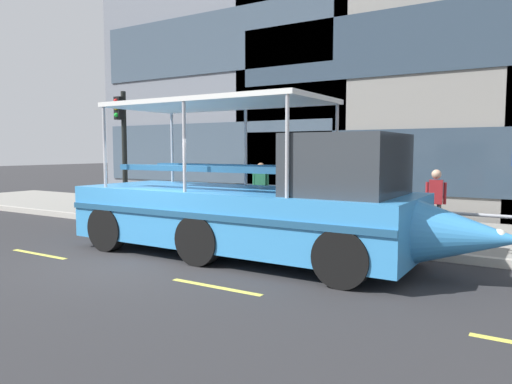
% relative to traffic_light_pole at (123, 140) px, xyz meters
% --- Properties ---
extents(ground_plane, '(120.00, 120.00, 0.00)m').
position_rel_traffic_light_pole_xyz_m(ground_plane, '(4.71, -3.76, -2.59)').
color(ground_plane, '#2B2B2D').
extents(sidewalk, '(32.00, 4.80, 0.18)m').
position_rel_traffic_light_pole_xyz_m(sidewalk, '(4.71, 1.84, -2.50)').
color(sidewalk, gray).
rests_on(sidewalk, ground_plane).
extents(curb_edge, '(32.00, 0.18, 0.18)m').
position_rel_traffic_light_pole_xyz_m(curb_edge, '(4.71, -0.65, -2.50)').
color(curb_edge, '#B2ADA3').
rests_on(curb_edge, ground_plane).
extents(lane_centreline, '(25.80, 0.12, 0.01)m').
position_rel_traffic_light_pole_xyz_m(lane_centreline, '(4.71, -4.63, -2.59)').
color(lane_centreline, '#DBD64C').
rests_on(lane_centreline, ground_plane).
extents(curb_guardrail, '(10.86, 0.09, 0.81)m').
position_rel_traffic_light_pole_xyz_m(curb_guardrail, '(6.00, -0.31, -1.86)').
color(curb_guardrail, '#9EA0A8').
rests_on(curb_guardrail, sidewalk).
extents(traffic_light_pole, '(0.24, 0.46, 3.97)m').
position_rel_traffic_light_pole_xyz_m(traffic_light_pole, '(0.00, 0.00, 0.00)').
color(traffic_light_pole, black).
rests_on(traffic_light_pole, sidewalk).
extents(duck_tour_boat, '(9.36, 2.63, 3.33)m').
position_rel_traffic_light_pole_xyz_m(duck_tour_boat, '(6.66, -2.41, -1.49)').
color(duck_tour_boat, '#388CD1').
rests_on(duck_tour_boat, ground_plane).
extents(pedestrian_near_bow, '(0.47, 0.22, 1.63)m').
position_rel_traffic_light_pole_xyz_m(pedestrian_near_bow, '(9.46, 1.01, -1.42)').
color(pedestrian_near_bow, '#47423D').
rests_on(pedestrian_near_bow, sidewalk).
extents(pedestrian_mid_left, '(0.48, 0.30, 1.76)m').
position_rel_traffic_light_pole_xyz_m(pedestrian_mid_left, '(7.04, 0.68, -1.35)').
color(pedestrian_mid_left, black).
rests_on(pedestrian_mid_left, sidewalk).
extents(pedestrian_mid_right, '(0.48, 0.27, 1.72)m').
position_rel_traffic_light_pole_xyz_m(pedestrian_mid_right, '(4.51, 1.13, -1.37)').
color(pedestrian_mid_right, '#47423D').
rests_on(pedestrian_mid_right, sidewalk).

